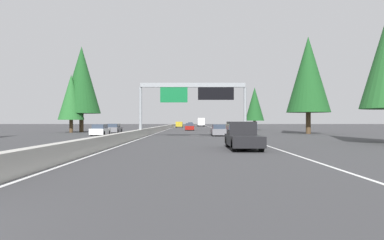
{
  "coord_description": "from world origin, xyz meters",
  "views": [
    {
      "loc": [
        -5.31,
        -5.77,
        1.91
      ],
      "look_at": [
        62.03,
        -5.77,
        2.09
      ],
      "focal_mm": 33.38,
      "sensor_mm": 36.0,
      "label": 1
    }
  ],
  "objects": [
    {
      "name": "ground_plane",
      "position": [
        60.0,
        0.0,
        0.0
      ],
      "size": [
        320.0,
        320.0,
        0.0
      ],
      "primitive_type": "plane",
      "color": "#38383A"
    },
    {
      "name": "shoulder_stripe_median",
      "position": [
        70.0,
        -0.25,
        0.01
      ],
      "size": [
        160.0,
        0.16,
        0.01
      ],
      "primitive_type": "cube",
      "color": "silver",
      "rests_on": "ground"
    },
    {
      "name": "shoulder_stripe_right",
      "position": [
        70.0,
        -11.52,
        0.01
      ],
      "size": [
        160.0,
        0.16,
        0.01
      ],
      "primitive_type": "cube",
      "color": "silver",
      "rests_on": "ground"
    },
    {
      "name": "median_barrier",
      "position": [
        80.0,
        0.3,
        0.45
      ],
      "size": [
        180.0,
        0.56,
        0.9
      ],
      "primitive_type": "cube",
      "color": "#ADAAA3",
      "rests_on": "ground"
    },
    {
      "name": "conifer_left_near",
      "position": [
        53.35,
        14.14,
        5.81
      ],
      "size": [
        4.21,
        4.21,
        9.57
      ],
      "color": "#4C3823",
      "rests_on": "ground"
    },
    {
      "name": "pickup_far_right",
      "position": [
        19.13,
        -9.23,
        0.91
      ],
      "size": [
        5.6,
        2.0,
        1.86
      ],
      "color": "black",
      "rests_on": "ground"
    },
    {
      "name": "sedan_near_center",
      "position": [
        116.13,
        -5.23,
        0.68
      ],
      "size": [
        4.4,
        1.8,
        1.47
      ],
      "color": "black",
      "rests_on": "ground"
    },
    {
      "name": "sedan_far_center",
      "position": [
        40.57,
        -9.18,
        0.68
      ],
      "size": [
        4.4,
        1.8,
        1.47
      ],
      "color": "slate",
      "rests_on": "ground"
    },
    {
      "name": "sign_gantry_overhead",
      "position": [
        36.55,
        -6.04,
        5.08
      ],
      "size": [
        0.5,
        12.68,
        6.38
      ],
      "color": "gray",
      "rests_on": "ground"
    },
    {
      "name": "conifer_left_mid",
      "position": [
        55.17,
        13.01,
        8.86
      ],
      "size": [
        6.41,
        6.41,
        14.57
      ],
      "color": "#4C3823",
      "rests_on": "ground"
    },
    {
      "name": "minivan_distant_b",
      "position": [
        101.43,
        -1.94,
        0.95
      ],
      "size": [
        5.0,
        1.95,
        1.69
      ],
      "color": "#AD931E",
      "rests_on": "ground"
    },
    {
      "name": "conifer_right_mid",
      "position": [
        69.49,
        -18.91,
        5.45
      ],
      "size": [
        3.95,
        3.95,
        8.98
      ],
      "color": "#4C3823",
      "rests_on": "ground"
    },
    {
      "name": "sedan_near_right",
      "position": [
        66.88,
        -5.29,
        0.68
      ],
      "size": [
        4.4,
        1.8,
        1.47
      ],
      "color": "maroon",
      "rests_on": "ground"
    },
    {
      "name": "box_truck_mid_right",
      "position": [
        121.11,
        -8.94,
        1.61
      ],
      "size": [
        8.5,
        2.4,
        2.95
      ],
      "color": "white",
      "rests_on": "ground"
    },
    {
      "name": "oncoming_near",
      "position": [
        51.68,
        6.68,
        0.68
      ],
      "size": [
        4.4,
        1.8,
        1.47
      ],
      "rotation": [
        0.0,
        0.0,
        3.14
      ],
      "color": "slate",
      "rests_on": "ground"
    },
    {
      "name": "oncoming_far",
      "position": [
        41.97,
        6.42,
        0.68
      ],
      "size": [
        4.4,
        1.8,
        1.47
      ],
      "rotation": [
        0.0,
        0.0,
        3.14
      ],
      "color": "white",
      "rests_on": "ground"
    },
    {
      "name": "conifer_right_near",
      "position": [
        47.69,
        -23.08,
        8.82
      ],
      "size": [
        6.38,
        6.38,
        14.51
      ],
      "color": "#4C3823",
      "rests_on": "ground"
    }
  ]
}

